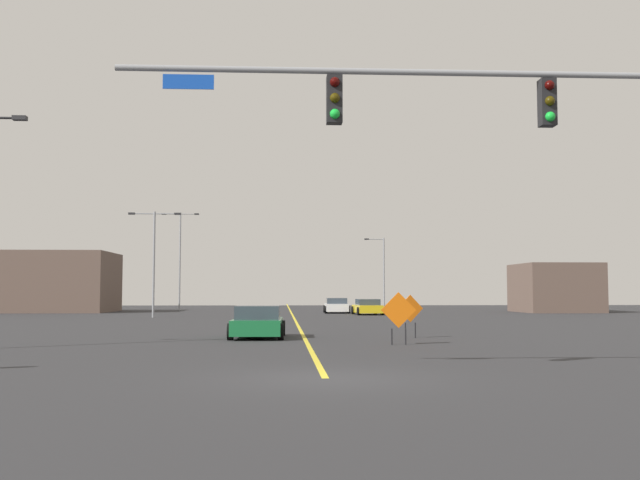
{
  "coord_description": "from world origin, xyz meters",
  "views": [
    {
      "loc": [
        -0.97,
        -15.93,
        1.85
      ],
      "look_at": [
        1.41,
        28.49,
        4.94
      ],
      "focal_mm": 41.72,
      "sensor_mm": 36.0,
      "label": 1
    }
  ],
  "objects_px": {
    "car_white_far": "(336,306)",
    "car_green_mid": "(258,322)",
    "street_lamp_mid_right": "(180,253)",
    "construction_sign_right_lane": "(399,312)",
    "car_yellow_distant": "(367,307)",
    "street_lamp_near_right": "(382,269)",
    "street_lamp_near_left": "(154,254)",
    "construction_sign_left_shoulder": "(410,311)",
    "traffic_signal_assembly": "(545,129)"
  },
  "relations": [
    {
      "from": "street_lamp_near_left",
      "to": "car_green_mid",
      "type": "height_order",
      "value": "street_lamp_near_left"
    },
    {
      "from": "construction_sign_left_shoulder",
      "to": "car_yellow_distant",
      "type": "bearing_deg",
      "value": 86.57
    },
    {
      "from": "street_lamp_near_left",
      "to": "construction_sign_right_lane",
      "type": "relative_size",
      "value": 4.14
    },
    {
      "from": "car_yellow_distant",
      "to": "construction_sign_right_lane",
      "type": "bearing_deg",
      "value": -94.86
    },
    {
      "from": "car_green_mid",
      "to": "street_lamp_near_right",
      "type": "bearing_deg",
      "value": 76.16
    },
    {
      "from": "car_green_mid",
      "to": "street_lamp_near_left",
      "type": "bearing_deg",
      "value": 109.09
    },
    {
      "from": "street_lamp_near_left",
      "to": "construction_sign_right_lane",
      "type": "height_order",
      "value": "street_lamp_near_left"
    },
    {
      "from": "street_lamp_mid_right",
      "to": "construction_sign_right_lane",
      "type": "distance_m",
      "value": 49.88
    },
    {
      "from": "construction_sign_left_shoulder",
      "to": "car_green_mid",
      "type": "distance_m",
      "value": 6.11
    },
    {
      "from": "street_lamp_near_left",
      "to": "construction_sign_left_shoulder",
      "type": "height_order",
      "value": "street_lamp_near_left"
    },
    {
      "from": "traffic_signal_assembly",
      "to": "car_yellow_distant",
      "type": "xyz_separation_m",
      "value": [
        1.13,
        43.27,
        -4.85
      ]
    },
    {
      "from": "street_lamp_mid_right",
      "to": "construction_sign_left_shoulder",
      "type": "bearing_deg",
      "value": -71.13
    },
    {
      "from": "traffic_signal_assembly",
      "to": "construction_sign_left_shoulder",
      "type": "relative_size",
      "value": 8.34
    },
    {
      "from": "street_lamp_near_left",
      "to": "street_lamp_mid_right",
      "type": "relative_size",
      "value": 0.79
    },
    {
      "from": "street_lamp_near_left",
      "to": "car_white_far",
      "type": "xyz_separation_m",
      "value": [
        13.85,
        10.57,
        -3.91
      ]
    },
    {
      "from": "street_lamp_mid_right",
      "to": "car_white_far",
      "type": "distance_m",
      "value": 18.15
    },
    {
      "from": "car_white_far",
      "to": "car_yellow_distant",
      "type": "bearing_deg",
      "value": -66.26
    },
    {
      "from": "construction_sign_right_lane",
      "to": "street_lamp_mid_right",
      "type": "bearing_deg",
      "value": 106.34
    },
    {
      "from": "street_lamp_near_right",
      "to": "car_yellow_distant",
      "type": "relative_size",
      "value": 1.78
    },
    {
      "from": "construction_sign_left_shoulder",
      "to": "car_green_mid",
      "type": "height_order",
      "value": "construction_sign_left_shoulder"
    },
    {
      "from": "construction_sign_right_lane",
      "to": "car_green_mid",
      "type": "distance_m",
      "value": 6.57
    },
    {
      "from": "street_lamp_near_left",
      "to": "car_white_far",
      "type": "relative_size",
      "value": 1.63
    },
    {
      "from": "construction_sign_right_lane",
      "to": "car_yellow_distant",
      "type": "height_order",
      "value": "construction_sign_right_lane"
    },
    {
      "from": "traffic_signal_assembly",
      "to": "construction_sign_right_lane",
      "type": "bearing_deg",
      "value": 99.84
    },
    {
      "from": "street_lamp_near_left",
      "to": "car_green_mid",
      "type": "bearing_deg",
      "value": -70.91
    },
    {
      "from": "car_white_far",
      "to": "car_green_mid",
      "type": "relative_size",
      "value": 1.14
    },
    {
      "from": "car_green_mid",
      "to": "construction_sign_right_lane",
      "type": "bearing_deg",
      "value": -40.01
    },
    {
      "from": "traffic_signal_assembly",
      "to": "construction_sign_right_lane",
      "type": "distance_m",
      "value": 10.9
    },
    {
      "from": "street_lamp_near_left",
      "to": "street_lamp_mid_right",
      "type": "xyz_separation_m",
      "value": [
        -0.84,
        20.0,
        1.07
      ]
    },
    {
      "from": "street_lamp_mid_right",
      "to": "construction_sign_left_shoulder",
      "type": "relative_size",
      "value": 5.6
    },
    {
      "from": "traffic_signal_assembly",
      "to": "street_lamp_mid_right",
      "type": "height_order",
      "value": "street_lamp_mid_right"
    },
    {
      "from": "construction_sign_left_shoulder",
      "to": "car_yellow_distant",
      "type": "height_order",
      "value": "construction_sign_left_shoulder"
    },
    {
      "from": "car_white_far",
      "to": "street_lamp_near_left",
      "type": "bearing_deg",
      "value": -142.65
    },
    {
      "from": "construction_sign_left_shoulder",
      "to": "car_green_mid",
      "type": "relative_size",
      "value": 0.42
    },
    {
      "from": "street_lamp_near_left",
      "to": "street_lamp_mid_right",
      "type": "height_order",
      "value": "street_lamp_mid_right"
    },
    {
      "from": "construction_sign_left_shoulder",
      "to": "car_yellow_distant",
      "type": "distance_m",
      "value": 29.78
    },
    {
      "from": "car_green_mid",
      "to": "car_yellow_distant",
      "type": "bearing_deg",
      "value": 74.94
    },
    {
      "from": "car_yellow_distant",
      "to": "car_white_far",
      "type": "height_order",
      "value": "car_white_far"
    },
    {
      "from": "traffic_signal_assembly",
      "to": "car_yellow_distant",
      "type": "height_order",
      "value": "traffic_signal_assembly"
    },
    {
      "from": "construction_sign_right_lane",
      "to": "street_lamp_near_left",
      "type": "bearing_deg",
      "value": 115.39
    },
    {
      "from": "traffic_signal_assembly",
      "to": "construction_sign_right_lane",
      "type": "relative_size",
      "value": 7.84
    },
    {
      "from": "street_lamp_near_right",
      "to": "car_white_far",
      "type": "relative_size",
      "value": 1.6
    },
    {
      "from": "street_lamp_near_left",
      "to": "car_white_far",
      "type": "bearing_deg",
      "value": 37.35
    },
    {
      "from": "traffic_signal_assembly",
      "to": "street_lamp_near_right",
      "type": "bearing_deg",
      "value": 85.54
    },
    {
      "from": "construction_sign_left_shoulder",
      "to": "car_yellow_distant",
      "type": "relative_size",
      "value": 0.41
    },
    {
      "from": "traffic_signal_assembly",
      "to": "street_lamp_near_left",
      "type": "distance_m",
      "value": 40.38
    },
    {
      "from": "traffic_signal_assembly",
      "to": "car_green_mid",
      "type": "relative_size",
      "value": 3.51
    },
    {
      "from": "car_green_mid",
      "to": "traffic_signal_assembly",
      "type": "bearing_deg",
      "value": -64.46
    },
    {
      "from": "traffic_signal_assembly",
      "to": "street_lamp_mid_right",
      "type": "distance_m",
      "value": 59.63
    },
    {
      "from": "construction_sign_left_shoulder",
      "to": "car_white_far",
      "type": "distance_m",
      "value": 34.57
    }
  ]
}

